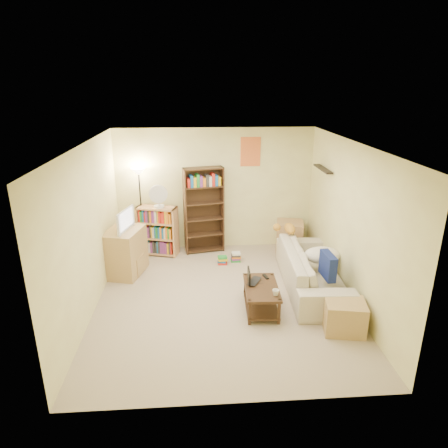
# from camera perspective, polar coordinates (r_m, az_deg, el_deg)

# --- Properties ---
(room) EXTENTS (4.50, 4.54, 2.52)m
(room) POSITION_cam_1_polar(r_m,az_deg,el_deg) (5.97, -0.23, 2.98)
(room) COLOR tan
(room) RESTS_ON ground
(sofa) EXTENTS (2.38, 1.14, 0.67)m
(sofa) POSITION_cam_1_polar(r_m,az_deg,el_deg) (6.97, 12.48, -6.35)
(sofa) COLOR beige
(sofa) RESTS_ON ground
(navy_pillow) EXTENTS (0.15, 0.45, 0.40)m
(navy_pillow) POSITION_cam_1_polar(r_m,az_deg,el_deg) (6.44, 14.62, -5.78)
(navy_pillow) COLOR navy
(navy_pillow) RESTS_ON sofa
(cream_blanket) EXTENTS (0.62, 0.44, 0.26)m
(cream_blanket) POSITION_cam_1_polar(r_m,az_deg,el_deg) (6.96, 13.85, -4.34)
(cream_blanket) COLOR silver
(cream_blanket) RESTS_ON sofa
(tabby_cat) EXTENTS (0.53, 0.21, 0.18)m
(tabby_cat) POSITION_cam_1_polar(r_m,az_deg,el_deg) (7.54, 9.05, -0.60)
(tabby_cat) COLOR #C28429
(tabby_cat) RESTS_ON sofa
(coffee_table) EXTENTS (0.54, 0.93, 0.40)m
(coffee_table) POSITION_cam_1_polar(r_m,az_deg,el_deg) (6.23, 5.34, -10.04)
(coffee_table) COLOR #3C2617
(coffee_table) RESTS_ON ground
(laptop) EXTENTS (0.51, 0.48, 0.03)m
(laptop) POSITION_cam_1_polar(r_m,az_deg,el_deg) (6.25, 4.76, -8.25)
(laptop) COLOR black
(laptop) RESTS_ON coffee_table
(laptop_screen) EXTENTS (0.03, 0.30, 0.20)m
(laptop_screen) POSITION_cam_1_polar(r_m,az_deg,el_deg) (6.19, 3.58, -7.40)
(laptop_screen) COLOR white
(laptop_screen) RESTS_ON laptop
(mug) EXTENTS (0.15, 0.15, 0.09)m
(mug) POSITION_cam_1_polar(r_m,az_deg,el_deg) (5.92, 7.38, -9.69)
(mug) COLOR white
(mug) RESTS_ON coffee_table
(tv_remote) EXTENTS (0.09, 0.17, 0.02)m
(tv_remote) POSITION_cam_1_polar(r_m,az_deg,el_deg) (6.43, 5.96, -7.48)
(tv_remote) COLOR black
(tv_remote) RESTS_ON coffee_table
(tv_stand) EXTENTS (0.75, 0.91, 0.85)m
(tv_stand) POSITION_cam_1_polar(r_m,az_deg,el_deg) (7.48, -13.95, -3.89)
(tv_stand) COLOR tan
(tv_stand) RESTS_ON ground
(television) EXTENTS (0.71, 0.42, 0.38)m
(television) POSITION_cam_1_polar(r_m,az_deg,el_deg) (7.26, -14.35, 0.58)
(television) COLOR black
(television) RESTS_ON tv_stand
(tall_bookshelf) EXTENTS (0.83, 0.42, 1.76)m
(tall_bookshelf) POSITION_cam_1_polar(r_m,az_deg,el_deg) (8.06, -2.89, 2.25)
(tall_bookshelf) COLOR #3C2417
(tall_bookshelf) RESTS_ON ground
(short_bookshelf) EXTENTS (0.84, 0.51, 1.01)m
(short_bookshelf) POSITION_cam_1_polar(r_m,az_deg,el_deg) (8.15, -9.43, -0.98)
(short_bookshelf) COLOR tan
(short_bookshelf) RESTS_ON ground
(desk_fan) EXTENTS (0.36, 0.20, 0.46)m
(desk_fan) POSITION_cam_1_polar(r_m,az_deg,el_deg) (7.87, -9.35, 3.94)
(desk_fan) COLOR silver
(desk_fan) RESTS_ON short_bookshelf
(floor_lamp) EXTENTS (0.30, 0.30, 1.76)m
(floor_lamp) POSITION_cam_1_polar(r_m,az_deg,el_deg) (8.06, -11.98, 5.35)
(floor_lamp) COLOR black
(floor_lamp) RESTS_ON ground
(side_table) EXTENTS (0.64, 0.64, 0.61)m
(side_table) POSITION_cam_1_polar(r_m,az_deg,el_deg) (8.43, 9.32, -1.71)
(side_table) COLOR tan
(side_table) RESTS_ON ground
(end_cabinet) EXTENTS (0.62, 0.55, 0.46)m
(end_cabinet) POSITION_cam_1_polar(r_m,az_deg,el_deg) (5.99, 16.82, -12.54)
(end_cabinet) COLOR tan
(end_cabinet) RESTS_ON ground
(book_stacks) EXTENTS (0.46, 0.24, 0.19)m
(book_stacks) POSITION_cam_1_polar(r_m,az_deg,el_deg) (7.81, 0.83, -4.94)
(book_stacks) COLOR red
(book_stacks) RESTS_ON ground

